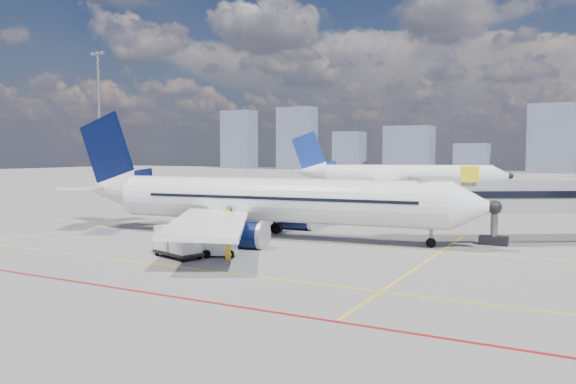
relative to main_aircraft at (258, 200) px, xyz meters
The scene contains 10 objects.
ground 8.41m from the main_aircraft, 76.54° to the right, with size 420.00×420.00×0.00m, color gray.
apron_markings 11.97m from the main_aircraft, 83.87° to the right, with size 90.00×35.12×0.01m.
floodlight_mast_nw 63.16m from the main_aircraft, 148.62° to the left, with size 3.20×0.61×25.45m.
distant_skyline 182.60m from the main_aircraft, 90.57° to the left, with size 254.61×12.93×27.54m.
main_aircraft is the anchor object (origin of this frame).
second_aircraft 56.69m from the main_aircraft, 94.84° to the left, with size 37.76×32.07×11.43m.
baggage_tug 9.93m from the main_aircraft, 75.69° to the right, with size 2.63×2.19×1.60m.
cargo_dolly 11.13m from the main_aircraft, 89.63° to the right, with size 4.25×2.85×2.14m.
belt_loader 6.57m from the main_aircraft, 144.04° to the right, with size 6.42×3.61×2.61m.
ramp_worker 12.07m from the main_aircraft, 68.33° to the right, with size 0.57×0.38×1.57m, color yellow.
Camera 1 is at (23.41, -34.06, 7.33)m, focal length 35.00 mm.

